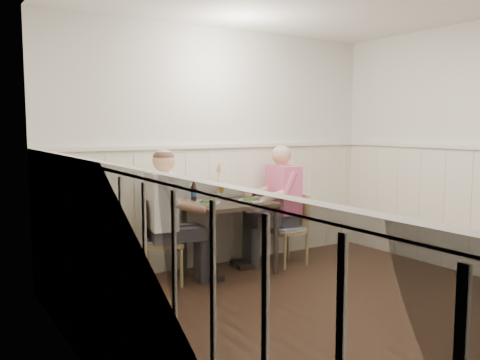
{
  "coord_description": "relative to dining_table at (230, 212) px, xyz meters",
  "views": [
    {
      "loc": [
        -2.81,
        -2.65,
        1.53
      ],
      "look_at": [
        -0.12,
        1.64,
        1.0
      ],
      "focal_mm": 38.0,
      "sensor_mm": 36.0,
      "label": 1
    }
  ],
  "objects": [
    {
      "name": "ground_plane",
      "position": [
        0.12,
        -1.84,
        -0.64
      ],
      "size": [
        4.5,
        4.5,
        0.0
      ],
      "primitive_type": "plane",
      "color": "#442D1E"
    },
    {
      "name": "dining_table",
      "position": [
        0.0,
        0.0,
        0.0
      ],
      "size": [
        0.86,
        0.7,
        0.75
      ],
      "color": "brown",
      "rests_on": "ground"
    },
    {
      "name": "beer_glass_b",
      "position": [
        0.02,
        0.2,
        0.23
      ],
      "size": [
        0.07,
        0.07,
        0.19
      ],
      "color": "silver",
      "rests_on": "dining_table"
    },
    {
      "name": "chair_left",
      "position": [
        -0.78,
        0.06,
        -0.19
      ],
      "size": [
        0.52,
        0.52,
        0.83
      ],
      "color": "tan",
      "rests_on": "ground"
    },
    {
      "name": "wainscot",
      "position": [
        0.12,
        -1.15,
        0.04
      ],
      "size": [
        4.0,
        4.49,
        1.34
      ],
      "color": "beige",
      "rests_on": "ground"
    },
    {
      "name": "grass_vase",
      "position": [
        -0.02,
        0.23,
        0.29
      ],
      "size": [
        0.05,
        0.05,
        0.42
      ],
      "color": "silver",
      "rests_on": "dining_table"
    },
    {
      "name": "room_shell",
      "position": [
        0.12,
        -1.84,
        0.87
      ],
      "size": [
        4.04,
        4.54,
        2.6
      ],
      "color": "silver",
      "rests_on": "ground"
    },
    {
      "name": "plate_diner",
      "position": [
        -0.27,
        0.0,
        0.13
      ],
      "size": [
        0.28,
        0.28,
        0.07
      ],
      "color": "white",
      "rests_on": "dining_table"
    },
    {
      "name": "rolled_napkin",
      "position": [
        0.16,
        -0.28,
        0.13
      ],
      "size": [
        0.18,
        0.07,
        0.04
      ],
      "color": "white",
      "rests_on": "dining_table"
    },
    {
      "name": "plate_man",
      "position": [
        0.2,
        -0.1,
        0.13
      ],
      "size": [
        0.3,
        0.3,
        0.07
      ],
      "color": "white",
      "rests_on": "dining_table"
    },
    {
      "name": "chair_right",
      "position": [
        0.76,
        -0.05,
        -0.22
      ],
      "size": [
        0.39,
        0.39,
        0.79
      ],
      "color": "tan",
      "rests_on": "ground"
    },
    {
      "name": "man_in_pink",
      "position": [
        0.69,
        0.05,
        -0.08
      ],
      "size": [
        0.66,
        0.46,
        1.35
      ],
      "color": "#3F3F47",
      "rests_on": "ground"
    },
    {
      "name": "beer_bottle",
      "position": [
        -0.32,
        0.2,
        0.2
      ],
      "size": [
        0.06,
        0.06,
        0.22
      ],
      "color": "black",
      "rests_on": "dining_table"
    },
    {
      "name": "gingham_mat",
      "position": [
        -0.31,
        0.24,
        0.11
      ],
      "size": [
        0.26,
        0.21,
        0.01
      ],
      "color": "#5D78AF",
      "rests_on": "dining_table"
    },
    {
      "name": "diner_cream",
      "position": [
        -0.73,
        -0.02,
        -0.08
      ],
      "size": [
        0.67,
        0.47,
        1.34
      ],
      "color": "#3F3F47",
      "rests_on": "ground"
    },
    {
      "name": "beer_glass_a",
      "position": [
        0.06,
        0.26,
        0.23
      ],
      "size": [
        0.07,
        0.07,
        0.18
      ],
      "color": "silver",
      "rests_on": "dining_table"
    }
  ]
}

